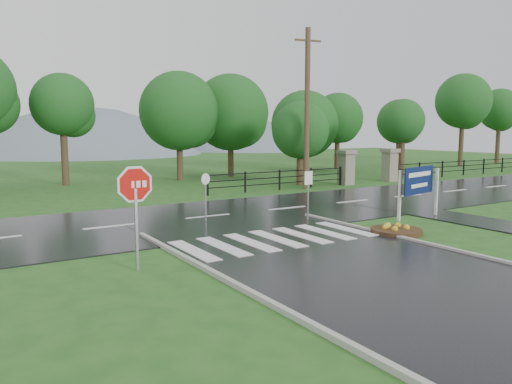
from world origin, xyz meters
TOP-DOWN VIEW (x-y plane):
  - ground at (0.00, 0.00)m, footprint 120.00×120.00m
  - main_road at (0.00, 10.00)m, footprint 90.00×8.00m
  - walkway at (8.50, 4.00)m, footprint 2.20×11.00m
  - crosswalk at (0.00, 5.00)m, footprint 6.50×2.80m
  - pillar_west at (13.00, 16.00)m, footprint 1.00×1.00m
  - pillar_east at (17.00, 16.00)m, footprint 1.00×1.00m
  - fence_west at (7.75, 16.00)m, footprint 9.58×0.08m
  - fence_east at (27.75, 16.00)m, footprint 20.58×0.08m
  - hills at (3.49, 65.00)m, footprint 102.00×48.00m
  - treeline at (1.00, 24.00)m, footprint 83.20×5.20m
  - stop_sign at (-5.02, 4.01)m, footprint 1.28×0.11m
  - estate_billboard at (7.12, 5.25)m, footprint 2.35×0.65m
  - flower_bed at (4.12, 3.65)m, footprint 1.75×1.75m
  - reg_sign_small at (3.08, 7.30)m, footprint 0.44×0.09m
  - reg_sign_round at (-0.51, 9.15)m, footprint 0.43×0.16m
  - utility_pole_east at (9.35, 15.50)m, footprint 1.67×0.41m
  - entrance_tree_left at (10.39, 17.50)m, footprint 3.66×3.66m
  - entrance_tree_right at (19.84, 17.50)m, footprint 3.19×3.19m

SIDE VIEW (x-z plane):
  - hills at x=3.49m, z-range -39.54..8.46m
  - ground at x=0.00m, z-range 0.00..0.00m
  - main_road at x=0.00m, z-range -0.02..0.02m
  - walkway at x=8.50m, z-range -0.02..0.02m
  - treeline at x=1.00m, z-range -5.00..5.00m
  - crosswalk at x=0.00m, z-range 0.05..0.07m
  - flower_bed at x=4.12m, z-range -0.05..0.31m
  - fence_west at x=7.75m, z-range 0.12..1.32m
  - fence_east at x=27.75m, z-range 0.14..1.34m
  - pillar_west at x=13.00m, z-range 0.06..2.30m
  - pillar_east at x=17.00m, z-range 0.06..2.30m
  - reg_sign_round at x=-0.51m, z-range 0.28..2.20m
  - reg_sign_small at x=3.08m, z-range 0.43..2.39m
  - estate_billboard at x=7.12m, z-range 0.40..2.50m
  - stop_sign at x=-5.02m, z-range 0.55..3.44m
  - entrance_tree_left at x=10.39m, z-range 0.82..6.18m
  - entrance_tree_right at x=19.84m, z-range 1.24..7.03m
  - utility_pole_east at x=9.35m, z-range 0.08..9.52m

